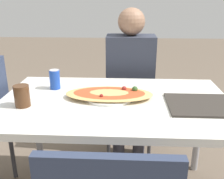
% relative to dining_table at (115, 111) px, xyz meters
% --- Properties ---
extents(dining_table, '(1.33, 0.84, 0.72)m').
position_rel_dining_table_xyz_m(dining_table, '(0.00, 0.00, 0.00)').
color(dining_table, silver).
rests_on(dining_table, ground_plane).
extents(chair_far_seated, '(0.40, 0.40, 0.93)m').
position_rel_dining_table_xyz_m(chair_far_seated, '(0.10, 0.75, -0.13)').
color(chair_far_seated, '#2D3851').
rests_on(chair_far_seated, ground_plane).
extents(person_seated, '(0.38, 0.25, 1.21)m').
position_rel_dining_table_xyz_m(person_seated, '(0.10, 0.63, 0.06)').
color(person_seated, '#2D2D38').
rests_on(person_seated, ground_plane).
extents(pizza_main, '(0.51, 0.29, 0.06)m').
position_rel_dining_table_xyz_m(pizza_main, '(-0.03, 0.04, 0.09)').
color(pizza_main, white).
rests_on(pizza_main, dining_table).
extents(soda_can, '(0.07, 0.07, 0.12)m').
position_rel_dining_table_xyz_m(soda_can, '(-0.39, 0.18, 0.13)').
color(soda_can, '#1E47B2').
rests_on(soda_can, dining_table).
extents(drink_glass, '(0.08, 0.08, 0.12)m').
position_rel_dining_table_xyz_m(drink_glass, '(-0.50, -0.11, 0.13)').
color(drink_glass, '#4C2D19').
rests_on(drink_glass, dining_table).
extents(serving_tray, '(0.44, 0.31, 0.01)m').
position_rel_dining_table_xyz_m(serving_tray, '(0.51, -0.06, 0.07)').
color(serving_tray, '#332D28').
rests_on(serving_tray, dining_table).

